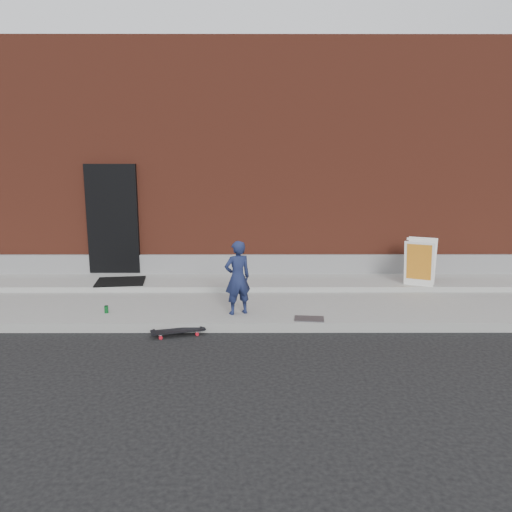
{
  "coord_description": "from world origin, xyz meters",
  "views": [
    {
      "loc": [
        0.33,
        -7.29,
        2.64
      ],
      "look_at": [
        0.35,
        0.8,
        1.05
      ],
      "focal_mm": 35.0,
      "sensor_mm": 36.0,
      "label": 1
    }
  ],
  "objects_px": {
    "child": "(238,278)",
    "skateboard": "(178,331)",
    "soda_can": "(106,309)",
    "pizza_sign": "(420,262)"
  },
  "relations": [
    {
      "from": "child",
      "to": "pizza_sign",
      "type": "relative_size",
      "value": 1.34
    },
    {
      "from": "skateboard",
      "to": "soda_can",
      "type": "bearing_deg",
      "value": 152.51
    },
    {
      "from": "child",
      "to": "pizza_sign",
      "type": "distance_m",
      "value": 3.73
    },
    {
      "from": "child",
      "to": "soda_can",
      "type": "height_order",
      "value": "child"
    },
    {
      "from": "soda_can",
      "to": "child",
      "type": "bearing_deg",
      "value": -1.11
    },
    {
      "from": "child",
      "to": "soda_can",
      "type": "xyz_separation_m",
      "value": [
        -2.15,
        0.04,
        -0.54
      ]
    },
    {
      "from": "child",
      "to": "soda_can",
      "type": "relative_size",
      "value": 10.03
    },
    {
      "from": "child",
      "to": "pizza_sign",
      "type": "xyz_separation_m",
      "value": [
        3.42,
        1.48,
        -0.05
      ]
    },
    {
      "from": "skateboard",
      "to": "pizza_sign",
      "type": "relative_size",
      "value": 0.9
    },
    {
      "from": "child",
      "to": "skateboard",
      "type": "bearing_deg",
      "value": 11.5
    }
  ]
}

